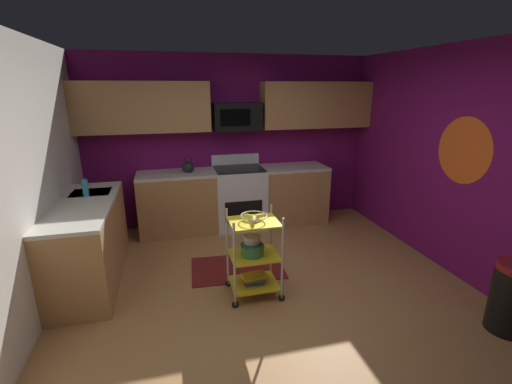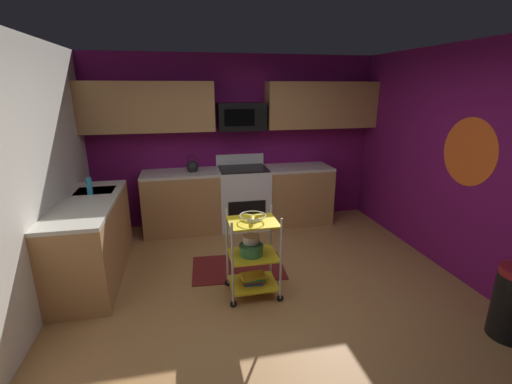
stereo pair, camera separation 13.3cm
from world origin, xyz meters
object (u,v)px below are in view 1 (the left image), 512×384
Objects in this scene: microwave at (237,117)px; rolling_cart at (254,255)px; book_stack at (254,278)px; mixing_bowl_large at (252,249)px; fruit_bowl at (254,217)px; kettle at (188,167)px; mixing_bowl_small at (252,239)px; trash_can at (511,298)px; oven_range at (239,197)px; dish_soap_bottle at (85,188)px.

microwave reaches higher than rolling_cart.
microwave reaches higher than book_stack.
fruit_bowl is at bearing -0.00° from mixing_bowl_large.
mixing_bowl_small is at bearing -74.75° from kettle.
microwave reaches higher than trash_can.
oven_range is 4.17× the size of kettle.
fruit_bowl is 0.70m from book_stack.
oven_range is 1.98m from fruit_bowl.
book_stack is at bearing -0.00° from mixing_bowl_large.
trash_can reaches higher than book_stack.
oven_range is at bearing 83.01° from fruit_bowl.
rolling_cart reaches higher than fruit_bowl.
mixing_bowl_small reaches higher than mixing_bowl_large.
rolling_cart is 4.57× the size of dish_soap_bottle.
fruit_bowl is (-0.24, -1.92, 0.40)m from oven_range.
microwave reaches higher than mixing_bowl_large.
fruit_bowl is 1.08× the size of mixing_bowl_large.
rolling_cart is 0.27m from book_stack.
mixing_bowl_small is 0.91× the size of dish_soap_bottle.
oven_range reaches higher than trash_can.
trash_can is at bearing -28.41° from rolling_cart.
microwave is 3.50× the size of dish_soap_bottle.
rolling_cart is 2.08m from dish_soap_bottle.
oven_range is at bearing 0.29° from kettle.
mixing_bowl_small is 1.98m from kettle.
fruit_bowl is 1.03× the size of kettle.
mixing_bowl_small is (-0.24, -1.99, -1.08)m from microwave.
trash_can is (2.08, -1.12, 0.15)m from book_stack.
mixing_bowl_small is (-0.01, 0.04, -0.26)m from fruit_bowl.
microwave reaches higher than dish_soap_bottle.
oven_range reaches higher than mixing_bowl_large.
fruit_bowl reaches higher than trash_can.
dish_soap_bottle reaches higher than trash_can.
microwave reaches higher than kettle.
mixing_bowl_small is 0.69× the size of kettle.
fruit_bowl is 1.03× the size of book_stack.
oven_range is 1.96m from book_stack.
mixing_bowl_large is 2.04m from kettle.
dish_soap_bottle is (-1.72, 1.00, 0.50)m from mixing_bowl_large.
mixing_bowl_small is at bearing -97.42° from oven_range.
dish_soap_bottle is (-1.22, -0.91, 0.02)m from kettle.
rolling_cart is at bearing 151.59° from trash_can.
microwave is 2.32m from dish_soap_bottle.
fruit_bowl is 0.26m from mixing_bowl_small.
book_stack is (-0.00, 0.00, -0.27)m from rolling_cart.
fruit_bowl is at bearing 151.59° from trash_can.
dish_soap_bottle is (-1.97, -0.92, 0.54)m from oven_range.
dish_soap_bottle is (-1.97, -1.02, -0.68)m from microwave.
mixing_bowl_small is at bearing 103.44° from fruit_bowl.
microwave is 1.06× the size of trash_can.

